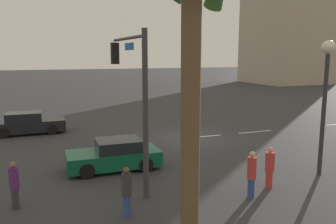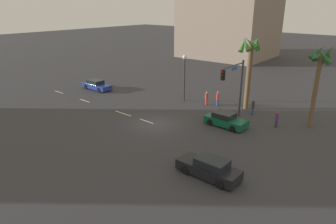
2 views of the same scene
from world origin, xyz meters
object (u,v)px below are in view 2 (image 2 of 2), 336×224
pedestrian_0 (218,98)px  pedestrian_1 (277,119)px  car_2 (226,120)px  pedestrian_2 (253,107)px  car_0 (96,85)px  car_1 (209,168)px  palm_tree_0 (250,59)px  traffic_signal (235,82)px  streetlamp (184,69)px  pedestrian_3 (207,98)px  palm_tree_1 (320,67)px  building_0 (230,9)px

pedestrian_0 → pedestrian_1: 8.19m
car_2 → pedestrian_2: bearing=82.9°
car_0 → car_1: 26.40m
car_1 → palm_tree_0: palm_tree_0 is taller
traffic_signal → streetlamp: (-7.80, 1.77, -0.03)m
pedestrian_0 → pedestrian_3: (-1.19, -0.55, -0.06)m
car_1 → palm_tree_1: size_ratio=0.58×
car_1 → palm_tree_0: bearing=108.1°
streetlamp → pedestrian_0: (4.19, 1.07, -3.12)m
pedestrian_0 → pedestrian_3: pedestrian_0 is taller
streetlamp → palm_tree_0: bearing=18.4°
car_2 → pedestrian_1: 4.92m
car_0 → pedestrian_3: bearing=15.1°
palm_tree_1 → car_2: bearing=-139.8°
traffic_signal → pedestrian_1: traffic_signal is taller
building_0 → palm_tree_0: bearing=-58.5°
pedestrian_3 → palm_tree_0: (4.14, 1.86, 4.86)m
car_1 → pedestrian_0: bearing=119.7°
car_0 → car_2: size_ratio=1.12×
car_0 → pedestrian_3: 16.28m
car_2 → building_0: bearing=119.9°
pedestrian_1 → pedestrian_2: bearing=151.2°
pedestrian_3 → car_2: bearing=-40.2°
traffic_signal → pedestrian_3: size_ratio=3.67×
pedestrian_2 → palm_tree_1: bearing=6.6°
streetlamp → palm_tree_0: (7.14, 2.38, 1.67)m
traffic_signal → pedestrian_0: 5.57m
pedestrian_3 → palm_tree_1: (11.57, 1.08, 5.01)m
car_0 → pedestrian_0: 17.58m
streetlamp → pedestrian_0: streetlamp is taller
traffic_signal → pedestrian_2: (0.94, 2.69, -3.20)m
traffic_signal → pedestrian_1: (4.32, 0.83, -3.20)m
pedestrian_2 → palm_tree_0: size_ratio=0.20×
traffic_signal → palm_tree_1: (6.77, 3.37, 1.79)m
streetlamp → pedestrian_2: streetlamp is taller
car_0 → traffic_signal: traffic_signal is taller
car_1 → palm_tree_1: palm_tree_1 is taller
palm_tree_0 → car_2: bearing=-80.8°
car_0 → pedestrian_1: (24.84, 2.79, 0.26)m
car_0 → palm_tree_1: palm_tree_1 is taller
car_0 → palm_tree_0: (19.86, 6.11, 5.11)m
palm_tree_0 → traffic_signal: bearing=-80.9°
car_1 → pedestrian_2: 14.10m
building_0 → pedestrian_0: bearing=-63.5°
car_2 → streetlamp: size_ratio=0.73×
car_1 → pedestrian_2: (-3.35, 13.70, 0.21)m
pedestrian_0 → palm_tree_1: palm_tree_1 is taller
car_2 → palm_tree_1: 9.90m
pedestrian_2 → car_1: bearing=-76.3°
car_1 → pedestrian_3: size_ratio=2.79×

